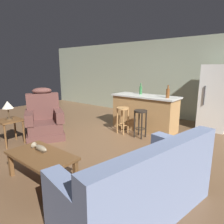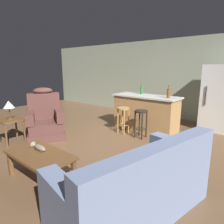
# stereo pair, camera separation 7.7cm
# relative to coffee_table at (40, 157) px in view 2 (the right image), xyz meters

# --- Properties ---
(ground_plane) EXTENTS (12.00, 12.00, 0.00)m
(ground_plane) POSITION_rel_coffee_table_xyz_m (-0.08, 1.86, -0.36)
(ground_plane) COLOR brown
(back_wall) EXTENTS (12.00, 0.05, 2.60)m
(back_wall) POSITION_rel_coffee_table_xyz_m (-0.08, 4.99, 0.94)
(back_wall) COLOR #9EA88E
(back_wall) RESTS_ON ground_plane
(coffee_table) EXTENTS (1.10, 0.60, 0.42)m
(coffee_table) POSITION_rel_coffee_table_xyz_m (0.00, 0.00, 0.00)
(coffee_table) COLOR brown
(coffee_table) RESTS_ON ground_plane
(fish_figurine) EXTENTS (0.34, 0.10, 0.10)m
(fish_figurine) POSITION_rel_coffee_table_xyz_m (-0.14, 0.07, 0.10)
(fish_figurine) COLOR #4C3823
(fish_figurine) RESTS_ON coffee_table
(couch) EXTENTS (1.19, 2.03, 0.94)m
(couch) POSITION_rel_coffee_table_xyz_m (1.55, 0.30, -0.02)
(couch) COLOR #707FA3
(couch) RESTS_ON ground_plane
(recliner_near_lamp) EXTENTS (1.15, 1.15, 1.20)m
(recliner_near_lamp) POSITION_rel_coffee_table_xyz_m (-1.68, 1.14, 0.06)
(recliner_near_lamp) COLOR brown
(recliner_near_lamp) RESTS_ON ground_plane
(end_table) EXTENTS (0.48, 0.48, 0.56)m
(end_table) POSITION_rel_coffee_table_xyz_m (-1.87, 0.40, 0.10)
(end_table) COLOR brown
(end_table) RESTS_ON ground_plane
(table_lamp) EXTENTS (0.24, 0.24, 0.41)m
(table_lamp) POSITION_rel_coffee_table_xyz_m (-1.89, 0.41, 0.50)
(table_lamp) COLOR #4C3823
(table_lamp) RESTS_ON end_table
(kitchen_island) EXTENTS (1.80, 0.70, 0.95)m
(kitchen_island) POSITION_rel_coffee_table_xyz_m (-0.08, 3.21, 0.11)
(kitchen_island) COLOR #AD7F4C
(kitchen_island) RESTS_ON ground_plane
(bar_stool_left) EXTENTS (0.32, 0.32, 0.68)m
(bar_stool_left) POSITION_rel_coffee_table_xyz_m (-0.36, 2.58, 0.11)
(bar_stool_left) COLOR #A87A47
(bar_stool_left) RESTS_ON ground_plane
(bar_stool_right) EXTENTS (0.32, 0.32, 0.68)m
(bar_stool_right) POSITION_rel_coffee_table_xyz_m (0.17, 2.58, 0.11)
(bar_stool_right) COLOR black
(bar_stool_right) RESTS_ON ground_plane
(refrigerator) EXTENTS (0.70, 0.69, 1.76)m
(refrigerator) POSITION_rel_coffee_table_xyz_m (1.38, 4.41, 0.52)
(refrigerator) COLOR white
(refrigerator) RESTS_ON ground_plane
(bottle_tall_green) EXTENTS (0.09, 0.09, 0.32)m
(bottle_tall_green) POSITION_rel_coffee_table_xyz_m (0.57, 3.16, 0.71)
(bottle_tall_green) COLOR brown
(bottle_tall_green) RESTS_ON kitchen_island
(bottle_short_amber) EXTENTS (0.08, 0.08, 0.31)m
(bottle_short_amber) POSITION_rel_coffee_table_xyz_m (-0.30, 3.34, 0.70)
(bottle_short_amber) COLOR #2D6B38
(bottle_short_amber) RESTS_ON kitchen_island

